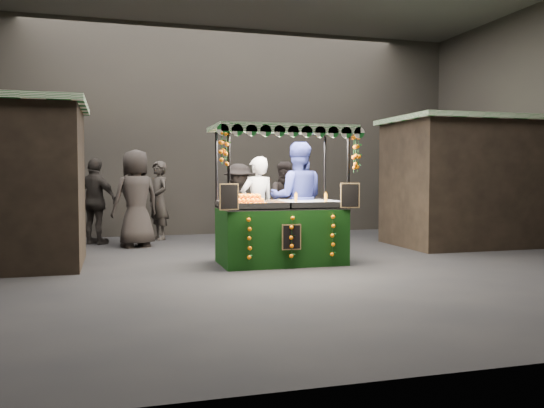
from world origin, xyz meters
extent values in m
plane|color=black|center=(0.00, 0.00, 0.00)|extent=(12.00, 12.00, 0.00)
cube|color=black|center=(0.00, 5.00, 2.50)|extent=(12.00, 0.10, 5.00)
cube|color=black|center=(0.00, -5.00, 2.50)|extent=(12.00, 0.10, 5.00)
cube|color=black|center=(4.40, 1.50, 1.25)|extent=(2.80, 2.00, 2.50)
cube|color=#104917|center=(4.40, 1.50, 2.55)|extent=(3.00, 2.20, 0.10)
cube|color=black|center=(0.10, 0.19, 0.45)|extent=(1.97, 1.07, 0.90)
cube|color=silver|center=(0.10, 0.19, 0.91)|extent=(1.97, 1.07, 0.04)
cylinder|color=black|center=(-0.86, -0.32, 1.07)|extent=(0.04, 0.04, 2.15)
cylinder|color=black|center=(1.05, -0.32, 1.07)|extent=(0.04, 0.04, 2.15)
cylinder|color=black|center=(-0.86, 0.70, 1.07)|extent=(0.04, 0.04, 2.15)
cylinder|color=black|center=(1.05, 0.70, 1.07)|extent=(0.04, 0.04, 2.15)
cube|color=#104917|center=(0.10, 0.19, 2.19)|extent=(2.19, 1.30, 0.07)
cube|color=silver|center=(0.63, 0.19, 0.97)|extent=(0.88, 0.97, 0.07)
cube|color=black|center=(-0.87, -0.37, 1.12)|extent=(0.30, 0.09, 0.39)
cube|color=black|center=(1.06, -0.37, 1.12)|extent=(0.30, 0.09, 0.39)
cube|color=black|center=(0.10, -0.38, 0.49)|extent=(0.30, 0.02, 0.39)
imported|color=gray|center=(-0.06, 1.10, 0.88)|extent=(0.72, 0.55, 1.76)
imported|color=navy|center=(0.65, 1.00, 1.01)|extent=(1.16, 1.01, 2.03)
imported|color=#2C2824|center=(-2.06, 3.49, 0.80)|extent=(0.70, 0.65, 1.60)
imported|color=#2D2624|center=(1.12, 3.17, 0.87)|extent=(0.92, 0.76, 1.73)
imported|color=black|center=(-2.87, 3.66, 0.90)|extent=(1.09, 1.00, 1.79)
imported|color=#282220|center=(0.03, 3.03, 0.84)|extent=(1.25, 1.11, 1.68)
imported|color=black|center=(-2.08, 2.98, 0.97)|extent=(1.11, 0.93, 1.95)
imported|color=#2E2725|center=(1.63, 3.71, 0.76)|extent=(1.39, 1.23, 1.53)
imported|color=#2B2623|center=(-1.54, 4.17, 0.87)|extent=(0.63, 0.75, 1.75)
camera|label=1|loc=(-2.52, -8.51, 1.45)|focal=37.11mm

